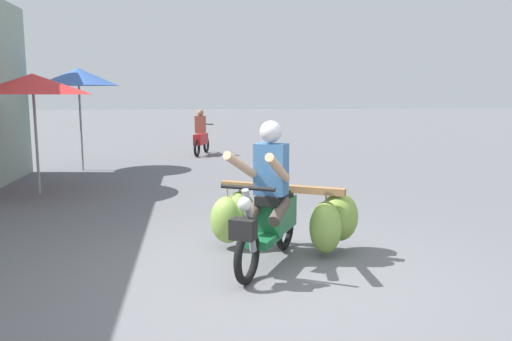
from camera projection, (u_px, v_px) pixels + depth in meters
ground_plane at (265, 281)px, 5.06m from camera, size 120.00×120.00×0.00m
motorbike_main_loaded at (278, 213)px, 5.80m from camera, size 1.84×1.70×1.58m
motorbike_distant_ahead_left at (201, 137)px, 15.52m from camera, size 0.66×1.58×1.40m
market_umbrella_near_shop at (78, 77)px, 12.13m from camera, size 1.88×1.88×2.48m
market_umbrella_further_along at (33, 84)px, 9.23m from camera, size 2.12×2.12×2.23m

